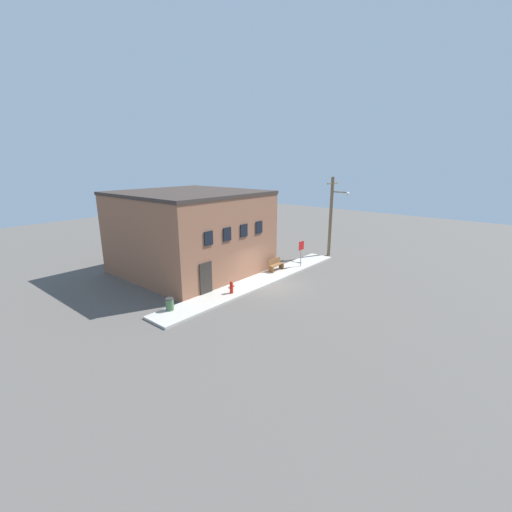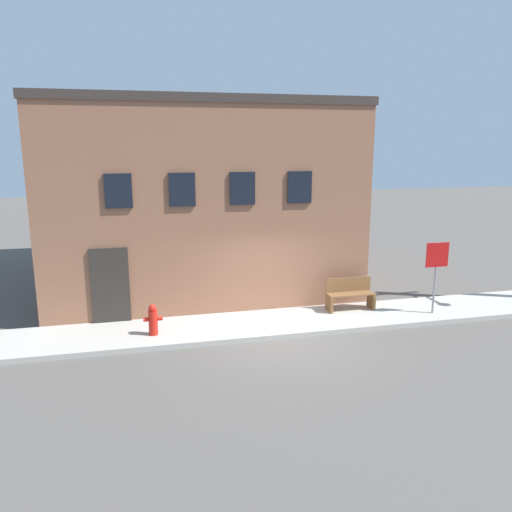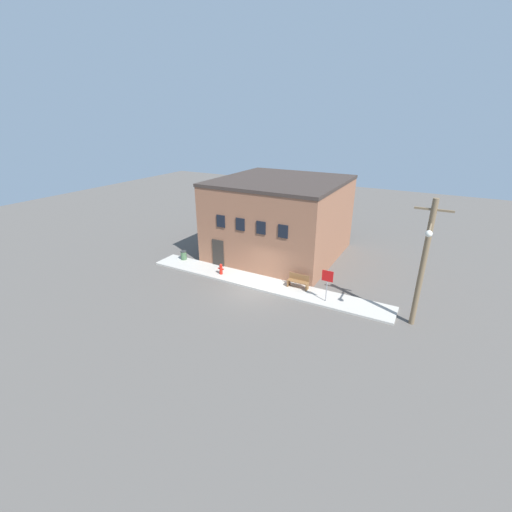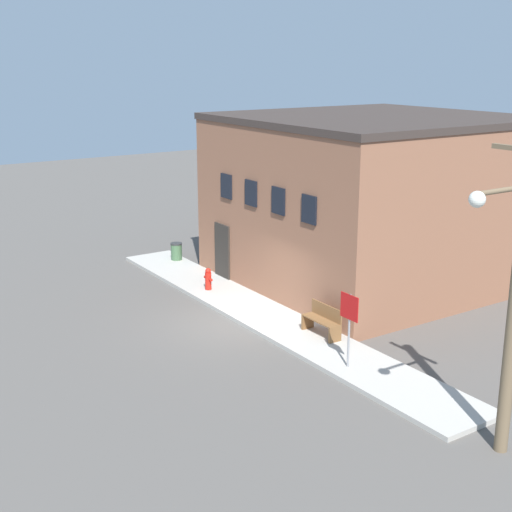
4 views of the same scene
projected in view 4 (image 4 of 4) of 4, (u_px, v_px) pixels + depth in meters
name	position (u px, v px, depth m)	size (l,w,h in m)	color
ground_plane	(237.00, 323.00, 22.91)	(80.00, 80.00, 0.00)	#56514C
sidewalk	(263.00, 315.00, 23.43)	(17.68, 2.03, 0.14)	#B2ADA3
brick_building	(372.00, 199.00, 26.84)	(9.55, 9.84, 6.22)	#8E5B42
fire_hydrant	(208.00, 279.00, 25.71)	(0.48, 0.23, 0.80)	red
stop_sign	(349.00, 316.00, 19.00)	(0.70, 0.06, 2.07)	gray
bench	(323.00, 321.00, 21.50)	(1.40, 0.44, 0.93)	brown
trash_bin	(176.00, 251.00, 29.53)	(0.48, 0.48, 0.71)	#426642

